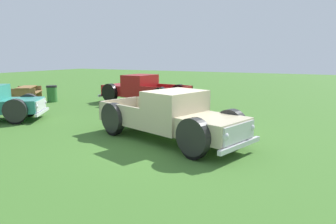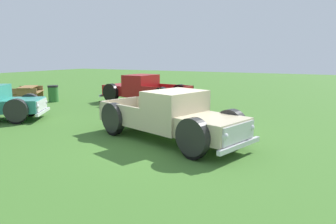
# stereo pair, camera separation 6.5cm
# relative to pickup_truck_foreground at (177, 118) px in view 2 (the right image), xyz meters

# --- Properties ---
(ground_plane) EXTENTS (80.00, 80.00, 0.00)m
(ground_plane) POSITION_rel_pickup_truck_foreground_xyz_m (-0.25, 0.09, -0.76)
(ground_plane) COLOR #3D6B28
(pickup_truck_foreground) EXTENTS (3.36, 5.54, 1.60)m
(pickup_truck_foreground) POSITION_rel_pickup_truck_foreground_xyz_m (0.00, 0.00, 0.00)
(pickup_truck_foreground) COLOR #C6B793
(pickup_truck_foreground) RESTS_ON ground_plane
(pickup_truck_behind_left) EXTENTS (2.54, 5.41, 1.60)m
(pickup_truck_behind_left) POSITION_rel_pickup_truck_foreground_xyz_m (6.18, 5.22, 0.00)
(pickup_truck_behind_left) COLOR maroon
(pickup_truck_behind_left) RESTS_ON ground_plane
(picnic_table) EXTENTS (2.33, 2.26, 0.78)m
(picnic_table) POSITION_rel_pickup_truck_foreground_xyz_m (4.39, 12.21, -0.27)
(picnic_table) COLOR olive
(picnic_table) RESTS_ON ground_plane
(trash_can) EXTENTS (0.59, 0.59, 0.95)m
(trash_can) POSITION_rel_pickup_truck_foreground_xyz_m (4.31, 9.98, -0.28)
(trash_can) COLOR #2D6B2D
(trash_can) RESTS_ON ground_plane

